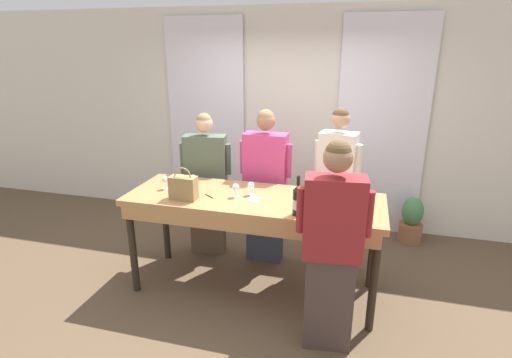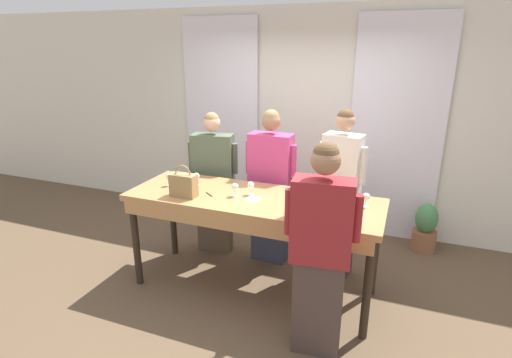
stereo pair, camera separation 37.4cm
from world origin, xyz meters
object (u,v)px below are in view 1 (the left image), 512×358
object	(u,v)px
wine_glass_center_right	(366,193)
guest_cream_sweater	(336,190)
wine_glass_front_left	(193,179)
potted_plant	(411,221)
tasting_bar	(253,208)
wine_glass_front_right	(165,180)
wine_glass_center_left	(251,186)
wine_glass_back_left	(351,185)
guest_pink_top	(265,187)
wine_glass_front_mid	(236,188)
handbag	(183,187)
wine_bottle	(298,201)
wine_glass_center_mid	(351,208)
host_pouring	(332,247)
guest_olive_jacket	(207,184)

from	to	relation	value
wine_glass_center_right	guest_cream_sweater	distance (m)	0.59
wine_glass_front_left	potted_plant	distance (m)	2.76
tasting_bar	guest_cream_sweater	world-z (taller)	guest_cream_sweater
wine_glass_front_right	guest_cream_sweater	bearing A→B (deg)	21.22
wine_glass_front_left	guest_cream_sweater	distance (m)	1.46
wine_glass_center_left	wine_glass_back_left	size ratio (longest dim) A/B	1.00
wine_glass_front_right	wine_glass_center_left	world-z (taller)	same
guest_pink_top	wine_glass_front_mid	bearing A→B (deg)	-100.83
guest_pink_top	potted_plant	distance (m)	1.95
wine_glass_front_left	guest_pink_top	size ratio (longest dim) A/B	0.08
handbag	wine_glass_back_left	world-z (taller)	handbag
wine_bottle	guest_cream_sweater	xyz separation A→B (m)	(0.25, 0.91, -0.21)
wine_glass_center_mid	potted_plant	world-z (taller)	wine_glass_center_mid
wine_glass_center_mid	potted_plant	bearing A→B (deg)	67.62
handbag	guest_cream_sweater	world-z (taller)	guest_cream_sweater
host_pouring	potted_plant	bearing A→B (deg)	68.44
wine_glass_center_mid	guest_pink_top	xyz separation A→B (m)	(-0.93, 0.87, -0.20)
guest_olive_jacket	handbag	bearing A→B (deg)	-82.07
guest_pink_top	guest_cream_sweater	world-z (taller)	guest_cream_sweater
handbag	host_pouring	world-z (taller)	host_pouring
wine_bottle	guest_cream_sweater	world-z (taller)	guest_cream_sweater
handbag	guest_cream_sweater	size ratio (longest dim) A/B	0.17
wine_glass_front_mid	guest_pink_top	bearing A→B (deg)	79.17
guest_olive_jacket	potted_plant	size ratio (longest dim) A/B	2.80
tasting_bar	wine_glass_center_mid	bearing A→B (deg)	-15.03
wine_glass_front_mid	guest_pink_top	distance (m)	0.69
wine_glass_back_left	wine_glass_front_mid	bearing A→B (deg)	-161.64
potted_plant	wine_glass_center_mid	bearing A→B (deg)	-112.38
guest_pink_top	potted_plant	bearing A→B (deg)	27.88
guest_olive_jacket	potted_plant	world-z (taller)	guest_olive_jacket
wine_glass_front_left	wine_glass_center_mid	size ratio (longest dim) A/B	1.00
wine_glass_front_mid	potted_plant	xyz separation A→B (m)	(1.77, 1.52, -0.80)
wine_glass_center_left	wine_glass_center_right	bearing A→B (deg)	4.49
host_pouring	guest_cream_sweater	bearing A→B (deg)	93.21
wine_bottle	host_pouring	world-z (taller)	host_pouring
wine_glass_front_left	wine_glass_back_left	xyz separation A→B (m)	(1.52, 0.20, 0.00)
wine_bottle	wine_glass_front_right	distance (m)	1.39
handbag	wine_glass_center_left	size ratio (longest dim) A/B	2.35
wine_bottle	wine_glass_front_left	size ratio (longest dim) A/B	2.65
wine_glass_center_right	guest_pink_top	bearing A→B (deg)	155.36
wine_glass_front_left	guest_olive_jacket	distance (m)	0.56
wine_glass_front_mid	guest_olive_jacket	distance (m)	0.89
handbag	potted_plant	xyz separation A→B (m)	(2.21, 1.69, -0.82)
guest_olive_jacket	wine_glass_front_right	bearing A→B (deg)	-105.51
tasting_bar	handbag	xyz separation A→B (m)	(-0.61, -0.19, 0.21)
wine_glass_center_mid	tasting_bar	bearing A→B (deg)	164.97
guest_pink_top	guest_cream_sweater	size ratio (longest dim) A/B	0.97
tasting_bar	wine_glass_front_left	size ratio (longest dim) A/B	18.48
wine_bottle	wine_glass_front_mid	distance (m)	0.68
wine_glass_center_right	potted_plant	size ratio (longest dim) A/B	0.22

